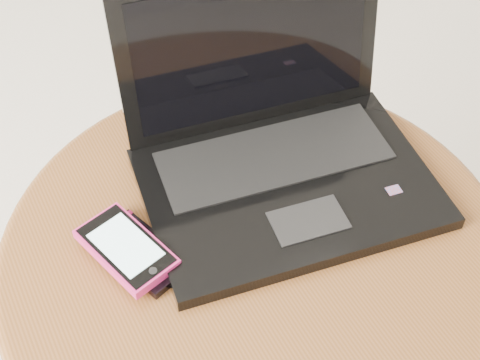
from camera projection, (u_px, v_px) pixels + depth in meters
table at (255, 291)px, 0.82m from camera, size 0.57×0.57×0.45m
laptop at (277, 147)px, 0.80m from camera, size 0.36×0.30×0.21m
phone_black at (142, 252)px, 0.74m from camera, size 0.09×0.12×0.01m
phone_pink at (126, 248)px, 0.73m from camera, size 0.09×0.12×0.01m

